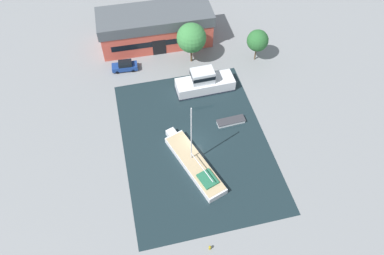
# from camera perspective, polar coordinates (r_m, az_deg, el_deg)

# --- Properties ---
(ground_plane) EXTENTS (440.00, 440.00, 0.00)m
(ground_plane) POSITION_cam_1_polar(r_m,az_deg,el_deg) (54.93, 0.51, -2.34)
(ground_plane) COLOR gray
(water_canal) EXTENTS (20.81, 28.49, 0.01)m
(water_canal) POSITION_cam_1_polar(r_m,az_deg,el_deg) (54.93, 0.51, -2.34)
(water_canal) COLOR #19282D
(water_canal) RESTS_ON ground
(warehouse_building) EXTENTS (20.38, 7.97, 6.28)m
(warehouse_building) POSITION_cam_1_polar(r_m,az_deg,el_deg) (69.82, -5.57, 14.96)
(warehouse_building) COLOR #C64C3D
(warehouse_building) RESTS_ON ground
(quay_tree_near_building) EXTENTS (4.99, 4.99, 7.49)m
(quay_tree_near_building) POSITION_cam_1_polar(r_m,az_deg,el_deg) (64.12, -0.09, 13.50)
(quay_tree_near_building) COLOR brown
(quay_tree_near_building) RESTS_ON ground
(quay_tree_by_water) EXTENTS (3.69, 3.69, 5.94)m
(quay_tree_by_water) POSITION_cam_1_polar(r_m,az_deg,el_deg) (65.98, 9.97, 12.92)
(quay_tree_by_water) COLOR brown
(quay_tree_by_water) RESTS_ON ground
(parked_car) EXTENTS (4.44, 2.04, 1.71)m
(parked_car) POSITION_cam_1_polar(r_m,az_deg,el_deg) (65.99, -10.20, 9.21)
(parked_car) COLOR navy
(parked_car) RESTS_ON ground
(sailboat_moored) EXTENTS (6.48, 12.95, 11.39)m
(sailboat_moored) POSITION_cam_1_polar(r_m,az_deg,el_deg) (52.12, 0.34, -5.51)
(sailboat_moored) COLOR silver
(sailboat_moored) RESTS_ON water_canal
(motor_cruiser) EXTENTS (9.59, 3.58, 4.08)m
(motor_cruiser) POSITION_cam_1_polar(r_m,az_deg,el_deg) (61.14, 1.89, 6.86)
(motor_cruiser) COLOR silver
(motor_cruiser) RESTS_ON water_canal
(small_dinghy) EXTENTS (4.43, 1.62, 0.56)m
(small_dinghy) POSITION_cam_1_polar(r_m,az_deg,el_deg) (57.40, 5.93, 0.94)
(small_dinghy) COLOR white
(small_dinghy) RESTS_ON water_canal
(mooring_bollard) EXTENTS (0.32, 0.32, 0.71)m
(mooring_bollard) POSITION_cam_1_polar(r_m,az_deg,el_deg) (46.94, 2.74, -17.80)
(mooring_bollard) COLOR olive
(mooring_bollard) RESTS_ON ground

